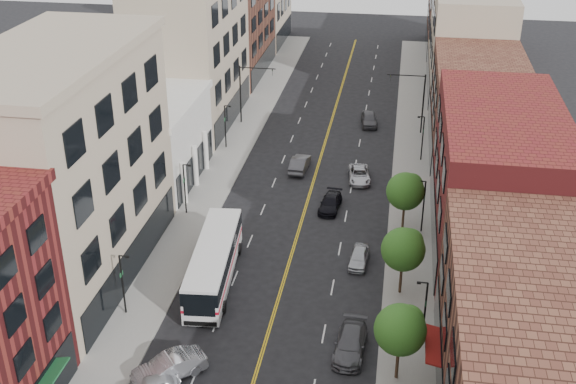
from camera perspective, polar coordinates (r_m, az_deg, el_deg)
The scene contains 30 objects.
sidewalk_left at distance 78.35m, azimuth -5.06°, elevation 2.05°, with size 4.00×110.00×0.15m, color gray.
sidewalk_right at distance 76.24m, azimuth 9.70°, elevation 1.02°, with size 4.00×110.00×0.15m, color gray.
bldg_l_tanoffice at distance 58.25m, azimuth -17.32°, elevation 1.47°, with size 10.00×22.00×18.00m, color tan.
bldg_l_white at distance 75.28m, azimuth -11.09°, elevation 3.83°, with size 10.00×14.00×8.00m, color silver.
bldg_l_far_a at distance 88.88m, azimuth -7.73°, elevation 11.06°, with size 10.00×20.00×18.00m, color tan.
bldg_l_far_b at distance 107.93m, azimuth -4.66°, elevation 13.18°, with size 10.00×20.00×15.00m, color brown.
bldg_r_near at distance 44.64m, azimuth 19.01°, elevation -13.35°, with size 10.00×26.00×10.00m, color brown.
bldg_r_mid at distance 64.35m, azimuth 16.24°, elevation 1.12°, with size 10.00×22.00×12.00m, color maroon.
bldg_r_far_a at distance 84.07m, azimuth 14.81°, elevation 6.62°, with size 10.00×20.00×10.00m, color brown.
bldg_r_far_b at distance 103.51m, azimuth 14.11°, elevation 11.60°, with size 10.00×22.00×14.00m, color tan.
bldg_r_far_c at distance 123.25m, azimuth 13.46°, elevation 13.31°, with size 10.00×18.00×11.00m, color brown.
tree_r_1 at distance 47.52m, azimuth 8.97°, elevation -10.58°, with size 3.40×3.40×5.59m.
tree_r_2 at distance 55.83m, azimuth 9.18°, elevation -4.40°, with size 3.40×3.40×5.59m.
tree_r_3 at distance 64.62m, azimuth 9.34°, elevation 0.14°, with size 3.40×3.40×5.59m.
lamp_l_1 at distance 54.80m, azimuth -12.92°, elevation -6.86°, with size 0.81×0.55×5.05m.
lamp_l_2 at distance 67.82m, azimuth -8.14°, elevation 0.48°, with size 0.81×0.55×5.05m.
lamp_l_3 at distance 81.90m, azimuth -4.95°, elevation 5.38°, with size 0.81×0.55×5.05m.
lamp_r_1 at distance 51.43m, azimuth 10.73°, elevation -9.09°, with size 0.81×0.55×5.05m.
lamp_r_2 at distance 65.13m, azimuth 10.63°, elevation -0.89°, with size 0.81×0.55×5.05m.
lamp_r_3 at distance 79.69m, azimuth 10.57°, elevation 4.39°, with size 0.81×0.55×5.05m.
signal_mast_left at distance 88.49m, azimuth -3.33°, elevation 8.24°, with size 4.49×0.18×7.20m.
signal_mast_right at distance 86.58m, azimuth 10.19°, elevation 7.43°, with size 4.49×0.18×7.20m.
city_bus at distance 58.06m, azimuth -5.87°, elevation -5.43°, with size 3.87×12.90×3.27m.
car_angle_b at distance 49.77m, azimuth -9.37°, elevation -13.50°, with size 1.74×4.98×1.64m, color silver.
car_parked_mid at distance 51.35m, azimuth 4.95°, elevation -11.84°, with size 2.07×5.10×1.48m, color #49494E.
car_parked_far at distance 60.89m, azimuth 5.63°, elevation -5.14°, with size 1.55×3.84×1.31m, color #AAADB2.
car_lane_behind at distance 76.99m, azimuth 0.94°, elevation 2.27°, with size 1.65×4.74×1.56m, color #424246.
car_lane_a at distance 69.20m, azimuth 3.37°, elevation -0.88°, with size 1.80×4.42×1.28m, color black.
car_lane_b at distance 75.15m, azimuth 5.65°, elevation 1.39°, with size 2.18×4.72×1.31m, color #BABBC2.
car_lane_c at distance 89.72m, azimuth 6.41°, elevation 5.75°, with size 1.84×4.57×1.56m, color #47474C.
Camera 1 is at (8.16, -33.88, 32.69)m, focal length 45.00 mm.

